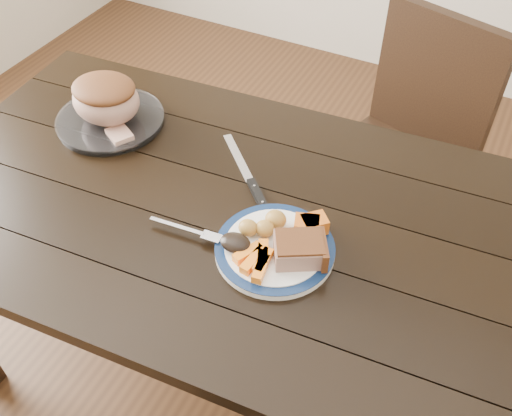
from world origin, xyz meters
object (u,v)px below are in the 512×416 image
at_px(pork_slice, 299,250).
at_px(carving_knife, 253,186).
at_px(dinner_plate, 275,249).
at_px(chair_far, 407,140).
at_px(fork, 190,231).
at_px(dining_table, 231,232).
at_px(serving_platter, 111,121).
at_px(roast_joint, 106,100).

xyz_separation_m(pork_slice, carving_knife, (-0.20, 0.17, -0.04)).
distance_m(dinner_plate, pork_slice, 0.07).
xyz_separation_m(chair_far, fork, (-0.30, -0.86, 0.25)).
relative_size(dining_table, fork, 9.32).
height_order(dinner_plate, serving_platter, serving_platter).
height_order(dinner_plate, roast_joint, roast_joint).
relative_size(dining_table, roast_joint, 8.76).
height_order(serving_platter, fork, fork).
bearing_deg(serving_platter, dinner_plate, -19.15).
bearing_deg(dinner_plate, fork, -166.10).
bearing_deg(pork_slice, dinner_plate, 175.24).
xyz_separation_m(serving_platter, pork_slice, (0.67, -0.22, 0.04)).
bearing_deg(serving_platter, dining_table, -16.43).
bearing_deg(fork, serving_platter, 143.11).
relative_size(chair_far, carving_knife, 3.79).
distance_m(dinner_plate, serving_platter, 0.65).
xyz_separation_m(serving_platter, carving_knife, (0.48, -0.05, -0.00)).
bearing_deg(pork_slice, carving_knife, 139.83).
relative_size(serving_platter, carving_knife, 1.19).
xyz_separation_m(chair_far, serving_platter, (-0.72, -0.60, 0.23)).
bearing_deg(chair_far, roast_joint, 56.72).
distance_m(dinner_plate, fork, 0.20).
relative_size(chair_far, dinner_plate, 3.46).
height_order(dining_table, pork_slice, pork_slice).
xyz_separation_m(dining_table, fork, (-0.03, -0.13, 0.11)).
height_order(dinner_plate, fork, fork).
bearing_deg(dining_table, dinner_plate, -26.57).
xyz_separation_m(dining_table, roast_joint, (-0.46, 0.13, 0.17)).
bearing_deg(carving_knife, dinner_plate, -5.79).
bearing_deg(dinner_plate, carving_knife, 130.46).
distance_m(dining_table, dinner_plate, 0.20).
relative_size(dinner_plate, roast_joint, 1.42).
xyz_separation_m(roast_joint, carving_knife, (0.48, -0.05, -0.07)).
relative_size(serving_platter, fork, 1.64).
bearing_deg(chair_far, dinner_plate, 99.55).
bearing_deg(carving_knife, roast_joint, -142.40).
height_order(dinner_plate, pork_slice, pork_slice).
xyz_separation_m(dining_table, pork_slice, (0.22, -0.08, 0.14)).
height_order(dining_table, roast_joint, roast_joint).
bearing_deg(roast_joint, fork, -31.56).
xyz_separation_m(dining_table, serving_platter, (-0.46, 0.13, 0.10)).
xyz_separation_m(chair_far, pork_slice, (-0.05, -0.82, 0.27)).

